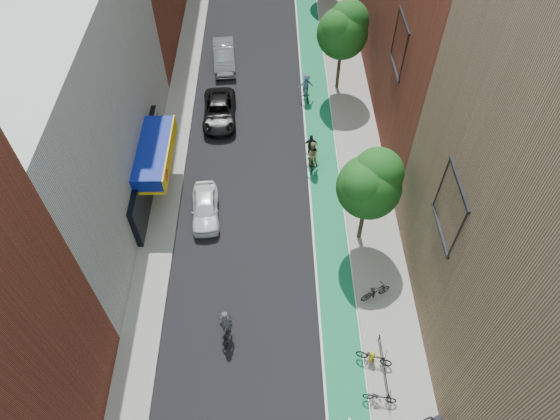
{
  "coord_description": "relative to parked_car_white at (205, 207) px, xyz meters",
  "views": [
    {
      "loc": [
        0.74,
        -6.96,
        23.28
      ],
      "look_at": [
        1.08,
        10.95,
        1.5
      ],
      "focal_mm": 32.0,
      "sensor_mm": 36.0,
      "label": 1
    }
  ],
  "objects": [
    {
      "name": "cyclist_lane_near",
      "position": [
        6.52,
        3.79,
        0.3
      ],
      "size": [
        0.89,
        1.55,
        2.15
      ],
      "rotation": [
        0.0,
        0.0,
        3.11
      ],
      "color": "black",
      "rests_on": "ground"
    },
    {
      "name": "ground",
      "position": [
        3.32,
        -11.91,
        -0.66
      ],
      "size": [
        160.0,
        160.0,
        0.0
      ],
      "primitive_type": "plane",
      "color": "black",
      "rests_on": "ground"
    },
    {
      "name": "cyclist_lane_mid",
      "position": [
        6.52,
        4.69,
        0.03
      ],
      "size": [
        0.91,
        1.92,
        1.91
      ],
      "rotation": [
        0.0,
        0.0,
        3.15
      ],
      "color": "black",
      "rests_on": "ground"
    },
    {
      "name": "building_left_white",
      "position": [
        -7.68,
        2.09,
        5.34
      ],
      "size": [
        8.0,
        20.0,
        12.0
      ],
      "primitive_type": "cube",
      "color": "silver",
      "rests_on": "ground"
    },
    {
      "name": "parked_bike_far",
      "position": [
        8.72,
        -9.34,
        -0.05
      ],
      "size": [
        1.86,
        1.19,
        0.92
      ],
      "primitive_type": "imported",
      "rotation": [
        0.0,
        0.0,
        1.21
      ],
      "color": "black",
      "rests_on": "sidewalk_right"
    },
    {
      "name": "tree_near",
      "position": [
        8.96,
        -1.89,
        3.99
      ],
      "size": [
        3.4,
        3.36,
        6.42
      ],
      "color": "#332619",
      "rests_on": "ground"
    },
    {
      "name": "parked_bike_near",
      "position": [
        8.72,
        -11.21,
        -0.11
      ],
      "size": [
        1.62,
        0.81,
        0.81
      ],
      "primitive_type": "imported",
      "rotation": [
        0.0,
        0.0,
        1.39
      ],
      "color": "black",
      "rests_on": "sidewalk_right"
    },
    {
      "name": "bike_lane",
      "position": [
        7.32,
        14.09,
        -0.66
      ],
      "size": [
        2.0,
        68.0,
        0.01
      ],
      "primitive_type": "cube",
      "color": "#126947",
      "rests_on": "ground"
    },
    {
      "name": "parked_car_black",
      "position": [
        0.32,
        8.79,
        0.01
      ],
      "size": [
        2.44,
        4.94,
        1.35
      ],
      "primitive_type": "imported",
      "rotation": [
        0.0,
        0.0,
        0.04
      ],
      "color": "black",
      "rests_on": "ground"
    },
    {
      "name": "parked_car_silver",
      "position": [
        0.32,
        15.37,
        0.1
      ],
      "size": [
        2.0,
        4.72,
        1.51
      ],
      "primitive_type": "imported",
      "rotation": [
        0.0,
        0.0,
        0.09
      ],
      "color": "#94989C",
      "rests_on": "ground"
    },
    {
      "name": "cyclist_lane_far",
      "position": [
        6.52,
        11.0,
        0.23
      ],
      "size": [
        1.19,
        1.88,
        2.04
      ],
      "rotation": [
        0.0,
        0.0,
        3.33
      ],
      "color": "black",
      "rests_on": "ground"
    },
    {
      "name": "sidewalk_left",
      "position": [
        -2.68,
        14.09,
        -0.59
      ],
      "size": [
        2.0,
        68.0,
        0.15
      ],
      "primitive_type": "cube",
      "color": "gray",
      "rests_on": "ground"
    },
    {
      "name": "sidewalk_right",
      "position": [
        9.82,
        14.09,
        -0.59
      ],
      "size": [
        3.0,
        68.0,
        0.15
      ],
      "primitive_type": "cube",
      "color": "gray",
      "rests_on": "ground"
    },
    {
      "name": "parked_car_white",
      "position": [
        0.0,
        0.0,
        0.0
      ],
      "size": [
        1.89,
        4.0,
        1.32
      ],
      "primitive_type": "imported",
      "rotation": [
        0.0,
        0.0,
        0.09
      ],
      "color": "white",
      "rests_on": "ground"
    },
    {
      "name": "tree_mid",
      "position": [
        8.96,
        12.11,
        4.23
      ],
      "size": [
        3.55,
        3.53,
        6.74
      ],
      "color": "#332619",
      "rests_on": "ground"
    },
    {
      "name": "parked_bike_mid",
      "position": [
        9.26,
        -5.86,
        0.01
      ],
      "size": [
        1.78,
        1.11,
        1.03
      ],
      "primitive_type": "imported",
      "rotation": [
        0.0,
        0.0,
        1.96
      ],
      "color": "black",
      "rests_on": "sidewalk_right"
    },
    {
      "name": "cyclist_lead",
      "position": [
        1.63,
        -7.77,
        0.05
      ],
      "size": [
        0.72,
        1.83,
        2.13
      ],
      "rotation": [
        0.0,
        0.0,
        3.09
      ],
      "color": "black",
      "rests_on": "ground"
    },
    {
      "name": "fire_hydrant",
      "position": [
        8.62,
        -9.28,
        -0.09
      ],
      "size": [
        0.27,
        0.27,
        0.79
      ],
      "color": "yellow",
      "rests_on": "sidewalk_right"
    }
  ]
}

